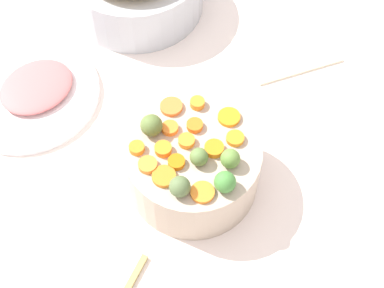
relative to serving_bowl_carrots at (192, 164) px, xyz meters
name	(u,v)px	position (x,y,z in m)	size (l,w,h in m)	color
tabletop	(183,188)	(-0.02, 0.00, -0.06)	(2.40, 2.40, 0.02)	white
serving_bowl_carrots	(192,164)	(0.00, 0.00, 0.00)	(0.22, 0.22, 0.10)	#BAA894
carrot_slice_0	(235,138)	(0.07, -0.01, 0.06)	(0.03, 0.03, 0.01)	orange
carrot_slice_1	(171,107)	(0.00, 0.08, 0.06)	(0.04, 0.04, 0.01)	orange
carrot_slice_2	(164,176)	(-0.06, -0.03, 0.06)	(0.04, 0.04, 0.01)	orange
carrot_slice_3	(214,149)	(0.03, -0.02, 0.06)	(0.03, 0.03, 0.01)	orange
carrot_slice_4	(163,149)	(-0.04, 0.01, 0.06)	(0.03, 0.03, 0.01)	orange
carrot_slice_5	(171,128)	(-0.02, 0.05, 0.06)	(0.03, 0.03, 0.01)	orange
carrot_slice_6	(195,125)	(0.02, 0.03, 0.06)	(0.03, 0.03, 0.01)	orange
carrot_slice_7	(229,117)	(0.08, 0.03, 0.06)	(0.04, 0.04, 0.01)	orange
carrot_slice_8	(147,164)	(-0.08, 0.00, 0.06)	(0.03, 0.03, 0.01)	orange
carrot_slice_9	(176,162)	(-0.03, -0.02, 0.06)	(0.03, 0.03, 0.01)	orange
carrot_slice_10	(197,103)	(0.04, 0.07, 0.06)	(0.02, 0.02, 0.01)	orange
carrot_slice_11	(187,141)	(0.00, 0.01, 0.06)	(0.03, 0.03, 0.01)	orange
carrot_slice_12	(137,148)	(-0.08, 0.03, 0.06)	(0.02, 0.02, 0.01)	orange
carrot_slice_13	(201,193)	(-0.02, -0.08, 0.06)	(0.04, 0.04, 0.01)	orange
brussels_sprout_0	(230,159)	(0.04, -0.05, 0.07)	(0.03, 0.03, 0.03)	olive
brussels_sprout_1	(180,187)	(-0.05, -0.07, 0.07)	(0.03, 0.03, 0.03)	#576E41
brussels_sprout_2	(151,125)	(-0.05, 0.05, 0.07)	(0.04, 0.04, 0.04)	#5A7035
brussels_sprout_3	(225,182)	(0.02, -0.09, 0.07)	(0.03, 0.03, 0.03)	#458739
brussels_sprout_4	(199,157)	(0.00, -0.03, 0.07)	(0.03, 0.03, 0.03)	#5B7B3D
ham_plate	(28,94)	(-0.21, 0.29, -0.05)	(0.27, 0.27, 0.01)	white
ham_slice_main	(36,87)	(-0.19, 0.29, -0.03)	(0.14, 0.12, 0.02)	#CE6A6A
dish_towel	(288,49)	(0.30, 0.20, -0.05)	(0.18, 0.13, 0.01)	beige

